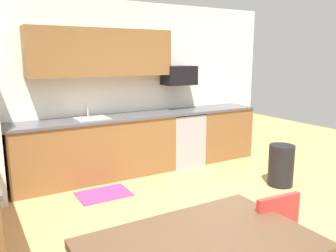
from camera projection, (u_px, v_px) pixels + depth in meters
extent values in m
plane|color=tan|center=(216.00, 235.00, 3.65)|extent=(12.00, 12.00, 0.00)
cube|color=silver|center=(116.00, 87.00, 5.62)|extent=(5.80, 0.10, 2.70)
cube|color=brown|center=(96.00, 150.00, 5.25)|extent=(2.49, 0.60, 0.90)
cube|color=brown|center=(219.00, 133.00, 6.43)|extent=(1.06, 0.60, 0.90)
cube|color=#4C4C51|center=(126.00, 117.00, 5.41)|extent=(4.80, 0.64, 0.04)
cube|color=brown|center=(102.00, 53.00, 5.17)|extent=(2.20, 0.34, 0.70)
cube|color=#999BA0|center=(182.00, 139.00, 6.02)|extent=(0.60, 0.60, 0.88)
cube|color=black|center=(182.00, 113.00, 5.93)|extent=(0.60, 0.60, 0.03)
cube|color=black|center=(179.00, 75.00, 5.89)|extent=(0.54, 0.36, 0.32)
cube|color=#A5A8AD|center=(92.00, 123.00, 5.15)|extent=(0.48, 0.40, 0.14)
cylinder|color=#B2B5BA|center=(88.00, 110.00, 5.27)|extent=(0.02, 0.02, 0.24)
cube|color=brown|center=(201.00, 247.00, 2.09)|extent=(1.40, 0.90, 0.06)
cylinder|color=brown|center=(236.00, 245.00, 2.81)|extent=(0.05, 0.05, 0.69)
cube|color=red|center=(277.00, 221.00, 2.56)|extent=(0.38, 0.07, 0.40)
cylinder|color=black|center=(281.00, 165.00, 5.01)|extent=(0.36, 0.36, 0.60)
cube|color=#CC3372|center=(104.00, 194.00, 4.72)|extent=(0.70, 0.50, 0.01)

